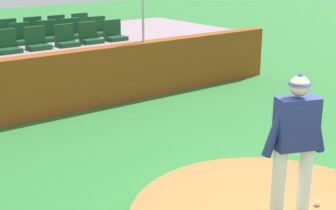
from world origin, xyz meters
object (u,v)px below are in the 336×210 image
object	(u,v)px
stadium_chair_3	(37,42)
stadium_chair_6	(114,34)
stadium_chair_12	(73,32)
stadium_chair_19	(58,28)
stadium_chair_18	(35,30)
stadium_chair_20	(82,26)
pitcher	(295,135)
stadium_chair_4	(66,39)
stadium_chair_11	(49,34)
stadium_chair_5	(90,36)
baseball	(318,203)
stadium_chair_2	(7,45)
stadium_chair_10	(22,37)
stadium_chair_17	(9,33)
stadium_chair_13	(99,30)

from	to	relation	value
stadium_chair_3	stadium_chair_6	xyz separation A→B (m)	(2.05, -0.01, 0.00)
stadium_chair_12	stadium_chair_19	distance (m)	0.85
stadium_chair_18	stadium_chair_20	distance (m)	1.40
pitcher	stadium_chair_4	distance (m)	7.20
stadium_chair_11	stadium_chair_18	size ratio (longest dim) A/B	1.00
stadium_chair_4	stadium_chair_5	bearing A→B (deg)	-176.49
baseball	stadium_chair_19	bearing A→B (deg)	85.34
baseball	stadium_chair_18	xyz separation A→B (m)	(0.08, 9.12, 1.16)
baseball	pitcher	bearing A→B (deg)	168.99
stadium_chair_11	stadium_chair_2	bearing A→B (deg)	33.25
pitcher	stadium_chair_4	xyz separation A→B (m)	(0.55, 7.18, 0.16)
stadium_chair_5	stadium_chair_11	world-z (taller)	same
pitcher	stadium_chair_10	bearing A→B (deg)	113.55
stadium_chair_4	stadium_chair_11	world-z (taller)	same
pitcher	stadium_chair_10	xyz separation A→B (m)	(-0.16, 8.09, 0.16)
stadium_chair_6	stadium_chair_10	bearing A→B (deg)	-23.32
stadium_chair_6	stadium_chair_19	size ratio (longest dim) A/B	1.00
baseball	stadium_chair_5	bearing A→B (deg)	84.13
baseball	stadium_chair_12	distance (m)	8.34
stadium_chair_18	stadium_chair_2	bearing A→B (deg)	52.73
stadium_chair_2	stadium_chair_17	distance (m)	1.93
stadium_chair_5	stadium_chair_13	world-z (taller)	same
stadium_chair_6	stadium_chair_19	world-z (taller)	same
stadium_chair_6	stadium_chair_17	bearing A→B (deg)	-41.33
stadium_chair_4	stadium_chair_6	bearing A→B (deg)	-178.76
stadium_chair_5	stadium_chair_17	xyz separation A→B (m)	(-1.37, 1.79, 0.00)
stadium_chair_17	pitcher	bearing A→B (deg)	91.00
stadium_chair_12	pitcher	bearing A→B (deg)	81.53
stadium_chair_6	stadium_chair_11	world-z (taller)	same
stadium_chair_10	stadium_chair_18	bearing A→B (deg)	-126.81
stadium_chair_18	stadium_chair_5	bearing A→B (deg)	110.34
pitcher	stadium_chair_12	world-z (taller)	pitcher
stadium_chair_5	stadium_chair_18	world-z (taller)	same
stadium_chair_4	stadium_chair_11	size ratio (longest dim) A/B	1.00
stadium_chair_17	stadium_chair_19	world-z (taller)	same
stadium_chair_6	stadium_chair_2	bearing A→B (deg)	0.01
stadium_chair_10	stadium_chair_17	world-z (taller)	same
stadium_chair_18	stadium_chair_20	xyz separation A→B (m)	(1.40, 0.00, 0.00)
stadium_chair_12	baseball	bearing A→B (deg)	84.75
pitcher	stadium_chair_6	bearing A→B (deg)	97.68
stadium_chair_4	stadium_chair_11	xyz separation A→B (m)	(-0.00, 0.94, 0.00)
stadium_chair_5	stadium_chair_12	world-z (taller)	same
pitcher	stadium_chair_2	bearing A→B (deg)	119.12
stadium_chair_18	stadium_chair_11	bearing A→B (deg)	90.69
stadium_chair_19	stadium_chair_3	bearing A→B (deg)	52.53
stadium_chair_19	stadium_chair_12	bearing A→B (deg)	91.06
stadium_chair_11	stadium_chair_3	bearing A→B (deg)	52.10
stadium_chair_6	stadium_chair_13	bearing A→B (deg)	-93.58
baseball	stadium_chair_19	distance (m)	9.17
stadium_chair_10	stadium_chair_19	xyz separation A→B (m)	(1.36, 0.89, 0.00)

